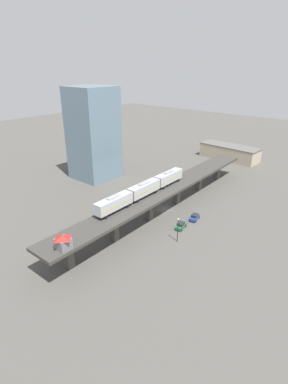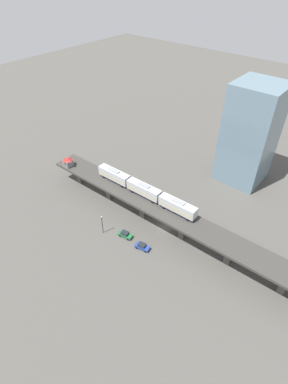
% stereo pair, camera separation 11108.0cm
% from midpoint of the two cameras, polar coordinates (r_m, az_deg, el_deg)
% --- Properties ---
extents(ground_plane, '(400.00, 400.00, 0.00)m').
position_cam_midpoint_polar(ground_plane, '(78.94, 38.60, -18.06)').
color(ground_plane, '#4C4944').
extents(elevated_viaduct, '(10.95, 92.20, 7.39)m').
position_cam_midpoint_polar(elevated_viaduct, '(74.53, 40.47, -15.15)').
color(elevated_viaduct, '#393733').
rests_on(elevated_viaduct, ground).
extents(subway_train, '(3.86, 37.26, 4.45)m').
position_cam_midpoint_polar(subway_train, '(71.56, 35.01, -10.02)').
color(subway_train, '#ADB2BA').
rests_on(subway_train, elevated_viaduct).
extents(signal_hut, '(3.31, 3.31, 3.40)m').
position_cam_midpoint_polar(signal_hut, '(72.45, 10.45, -1.94)').
color(signal_hut, slate).
rests_on(signal_hut, elevated_viaduct).
extents(street_car_green, '(2.50, 4.64, 1.89)m').
position_cam_midpoint_polar(street_car_green, '(70.19, 32.23, -21.88)').
color(street_car_green, '#1E6638').
rests_on(street_car_green, ground).
extents(street_car_blue, '(2.61, 4.66, 1.89)m').
position_cam_midpoint_polar(street_car_blue, '(71.33, 37.80, -24.09)').
color(street_car_blue, '#233D93').
rests_on(street_car_blue, ground).
extents(delivery_truck, '(2.61, 7.28, 3.20)m').
position_cam_midpoint_polar(delivery_truck, '(81.97, 30.74, -9.40)').
color(delivery_truck, '#333338').
rests_on(delivery_truck, ground).
extents(street_lamp, '(0.44, 0.44, 6.94)m').
position_cam_midpoint_polar(street_lamp, '(65.16, 27.08, -20.33)').
color(street_lamp, black).
rests_on(street_lamp, ground).
extents(office_tower, '(16.00, 16.00, 36.00)m').
position_cam_midpoint_polar(office_tower, '(103.63, 48.48, 3.74)').
color(office_tower, slate).
rests_on(office_tower, ground).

